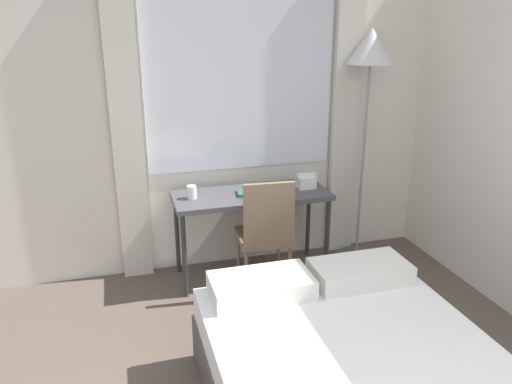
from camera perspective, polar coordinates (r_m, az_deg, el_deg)
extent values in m
cube|color=silver|center=(4.09, -4.59, 9.48)|extent=(4.70, 0.05, 2.70)
cube|color=white|center=(4.07, -1.75, 13.04)|extent=(1.55, 0.01, 1.50)
cube|color=beige|center=(3.95, -14.62, 7.84)|extent=(0.24, 0.06, 2.60)
cube|color=beige|center=(4.38, 10.23, 9.23)|extent=(0.24, 0.06, 2.60)
cube|color=#4C4C51|center=(3.98, -0.54, -0.40)|extent=(1.25, 0.50, 0.04)
cylinder|color=#333333|center=(3.83, -8.18, -7.31)|extent=(0.04, 0.04, 0.68)
cylinder|color=#333333|center=(4.12, 8.14, -5.32)|extent=(0.04, 0.04, 0.68)
cylinder|color=#333333|center=(4.20, -9.01, -4.84)|extent=(0.04, 0.04, 0.68)
cylinder|color=#333333|center=(4.47, 5.98, -3.20)|extent=(0.04, 0.04, 0.68)
cube|color=#8C7259|center=(3.91, 0.85, -5.11)|extent=(0.43, 0.43, 0.05)
cube|color=#8C7259|center=(3.65, 1.50, -2.50)|extent=(0.38, 0.06, 0.47)
cylinder|color=#8C7259|center=(3.83, -1.11, -9.43)|extent=(0.03, 0.03, 0.40)
cylinder|color=#8C7259|center=(3.90, 3.86, -8.91)|extent=(0.03, 0.03, 0.40)
cylinder|color=#8C7259|center=(4.13, -2.02, -7.22)|extent=(0.03, 0.03, 0.40)
cylinder|color=#8C7259|center=(4.19, 2.59, -6.78)|extent=(0.03, 0.03, 0.40)
cube|color=silver|center=(2.94, 0.59, -10.69)|extent=(0.59, 0.32, 0.12)
cube|color=silver|center=(3.16, 11.76, -8.90)|extent=(0.59, 0.32, 0.12)
cylinder|color=#4C4C51|center=(4.64, 11.35, -7.04)|extent=(0.31, 0.31, 0.03)
cylinder|color=gray|center=(4.34, 12.08, 3.07)|extent=(0.02, 0.02, 1.67)
cone|color=silver|center=(4.18, 13.02, 15.96)|extent=(0.37, 0.37, 0.28)
cube|color=white|center=(4.11, 5.70, 1.15)|extent=(0.14, 0.13, 0.10)
cube|color=white|center=(4.09, 5.73, 1.95)|extent=(0.16, 0.05, 0.02)
cube|color=#33664C|center=(3.95, -0.37, -0.07)|extent=(0.26, 0.19, 0.02)
cube|color=white|center=(3.95, -0.37, 0.00)|extent=(0.25, 0.18, 0.01)
cylinder|color=white|center=(3.87, -7.37, -0.02)|extent=(0.08, 0.08, 0.10)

